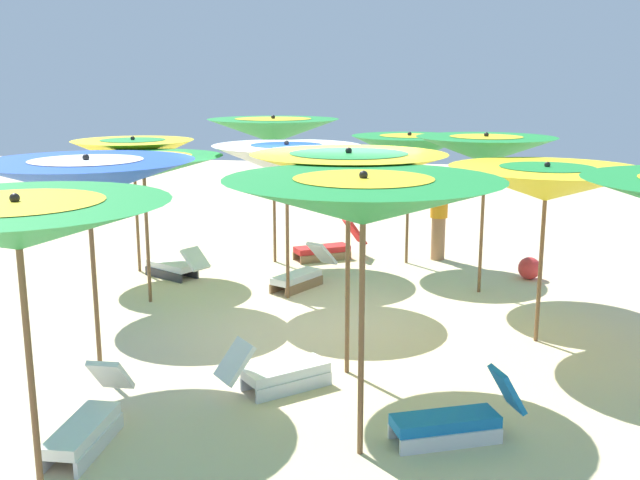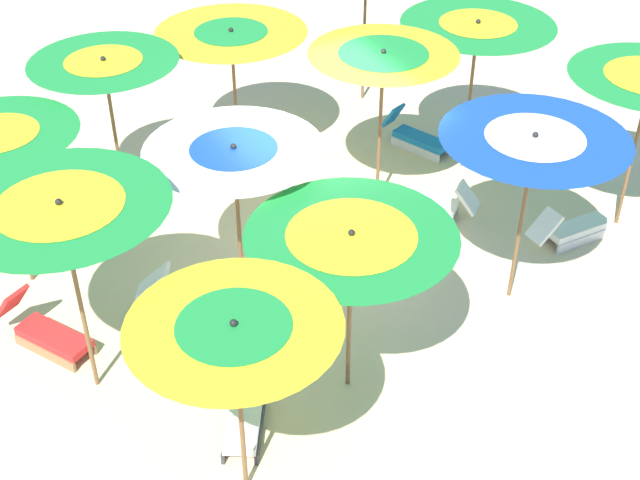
{
  "view_description": "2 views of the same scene",
  "coord_description": "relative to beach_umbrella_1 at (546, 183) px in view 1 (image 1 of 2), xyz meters",
  "views": [
    {
      "loc": [
        -1.48,
        8.72,
        3.12
      ],
      "look_at": [
        -0.15,
        0.61,
        1.3
      ],
      "focal_mm": 41.34,
      "sensor_mm": 36.0,
      "label": 1
    },
    {
      "loc": [
        8.65,
        -4.13,
        7.11
      ],
      "look_at": [
        1.63,
        -0.7,
        1.39
      ],
      "focal_mm": 48.61,
      "sensor_mm": 36.0,
      "label": 2
    }
  ],
  "objects": [
    {
      "name": "beach_ball",
      "position": [
        -0.23,
        -2.87,
        -1.74
      ],
      "size": [
        0.35,
        0.35,
        0.35
      ],
      "primitive_type": "sphere",
      "color": "red",
      "rests_on": "ground"
    },
    {
      "name": "beach_umbrella_5",
      "position": [
        2.14,
        1.34,
        0.29
      ],
      "size": [
        2.02,
        2.02,
        2.43
      ],
      "color": "brown",
      "rests_on": "ground"
    },
    {
      "name": "beachgoer_0",
      "position": [
        1.21,
        -3.95,
        -1.09
      ],
      "size": [
        0.3,
        0.3,
        1.6
      ],
      "rotation": [
        0.0,
        0.0,
        0.12
      ],
      "color": "#A3704C",
      "rests_on": "ground"
    },
    {
      "name": "beach_umbrella_6",
      "position": [
        3.33,
        -1.26,
        0.07
      ],
      "size": [
        2.07,
        2.07,
        2.27
      ],
      "color": "brown",
      "rests_on": "ground"
    },
    {
      "name": "beach_umbrella_1",
      "position": [
        0.0,
        0.0,
        0.0
      ],
      "size": [
        2.25,
        2.25,
        2.17
      ],
      "color": "brown",
      "rests_on": "ground"
    },
    {
      "name": "beach_umbrella_9",
      "position": [
        4.74,
        1.82,
        0.2
      ],
      "size": [
        2.18,
        2.18,
        2.37
      ],
      "color": "brown",
      "rests_on": "ground"
    },
    {
      "name": "beach_umbrella_8",
      "position": [
        4.09,
        4.17,
        0.2
      ],
      "size": [
        2.13,
        2.13,
        2.34
      ],
      "color": "brown",
      "rests_on": "ground"
    },
    {
      "name": "lounger_4",
      "position": [
        4.15,
        3.28,
        -1.72
      ],
      "size": [
        0.37,
        1.29,
        0.62
      ],
      "rotation": [
        0.0,
        0.0,
        7.88
      ],
      "color": "silver",
      "rests_on": "ground"
    },
    {
      "name": "lounger_2",
      "position": [
        3.11,
        -3.66,
        -1.71
      ],
      "size": [
        1.28,
        1.0,
        0.67
      ],
      "rotation": [
        0.0,
        0.0,
        6.85
      ],
      "color": "olive",
      "rests_on": "ground"
    },
    {
      "name": "lounger_1",
      "position": [
        2.77,
        1.91,
        -1.72
      ],
      "size": [
        1.11,
        1.05,
        0.6
      ],
      "rotation": [
        0.0,
        0.0,
        3.87
      ],
      "color": "silver",
      "rests_on": "ground"
    },
    {
      "name": "lounger_3",
      "position": [
        3.24,
        -1.84,
        -1.71
      ],
      "size": [
        0.88,
        1.31,
        0.63
      ],
      "rotation": [
        0.0,
        0.0,
        7.38
      ],
      "color": "olive",
      "rests_on": "ground"
    },
    {
      "name": "lounger_0",
      "position": [
        1.02,
        2.7,
        -1.72
      ],
      "size": [
        1.21,
        0.76,
        0.62
      ],
      "rotation": [
        0.0,
        0.0,
        6.68
      ],
      "color": "silver",
      "rests_on": "ground"
    },
    {
      "name": "beach_umbrella_7",
      "position": [
        3.98,
        -3.31,
        0.34
      ],
      "size": [
        2.19,
        2.19,
        2.51
      ],
      "color": "brown",
      "rests_on": "ground"
    },
    {
      "name": "beach_umbrella_10",
      "position": [
        5.22,
        -0.75,
        0.01
      ],
      "size": [
        2.17,
        2.17,
        2.14
      ],
      "color": "brown",
      "rests_on": "ground"
    },
    {
      "name": "beach_umbrella_4",
      "position": [
        1.8,
        3.06,
        0.25
      ],
      "size": [
        2.22,
        2.22,
        2.41
      ],
      "color": "brown",
      "rests_on": "ground"
    },
    {
      "name": "lounger_5",
      "position": [
        5.32,
        -2.05,
        -1.72
      ],
      "size": [
        1.19,
        0.87,
        0.54
      ],
      "rotation": [
        0.0,
        0.0,
        5.79
      ],
      "color": "#333338",
      "rests_on": "ground"
    },
    {
      "name": "beach_umbrella_2",
      "position": [
        0.59,
        -2.01,
        0.19
      ],
      "size": [
        1.99,
        1.99,
        2.36
      ],
      "color": "brown",
      "rests_on": "ground"
    },
    {
      "name": "beach_umbrella_3",
      "position": [
        1.74,
        -3.6,
        0.04
      ],
      "size": [
        1.93,
        1.93,
        2.24
      ],
      "color": "brown",
      "rests_on": "ground"
    },
    {
      "name": "beach_umbrella_11",
      "position": [
        6.04,
        -2.33,
        0.02
      ],
      "size": [
        1.92,
        1.92,
        2.21
      ],
      "color": "brown",
      "rests_on": "ground"
    },
    {
      "name": "ground",
      "position": [
        2.69,
        0.03,
        -1.94
      ],
      "size": [
        37.23,
        37.23,
        0.04
      ],
      "primitive_type": "cube",
      "color": "beige"
    }
  ]
}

